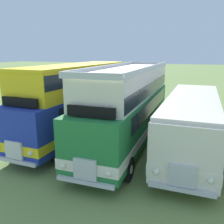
% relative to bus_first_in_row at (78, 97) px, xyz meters
% --- Properties ---
extents(ground_plane, '(200.00, 200.00, 0.00)m').
position_rel_bus_first_in_row_xyz_m(ground_plane, '(8.53, -0.06, -2.47)').
color(ground_plane, '#7A934C').
extents(bus_first_in_row, '(2.81, 11.00, 4.49)m').
position_rel_bus_first_in_row_xyz_m(bus_first_in_row, '(0.00, 0.00, 0.00)').
color(bus_first_in_row, '#1E339E').
rests_on(bus_first_in_row, ground).
extents(bus_second_in_row, '(2.81, 11.53, 4.52)m').
position_rel_bus_first_in_row_xyz_m(bus_second_in_row, '(3.41, -0.22, -0.11)').
color(bus_second_in_row, '#237538').
rests_on(bus_second_in_row, ground).
extents(bus_third_in_row, '(2.68, 10.18, 2.99)m').
position_rel_bus_first_in_row_xyz_m(bus_third_in_row, '(6.82, -0.21, -0.72)').
color(bus_third_in_row, silver).
rests_on(bus_third_in_row, ground).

